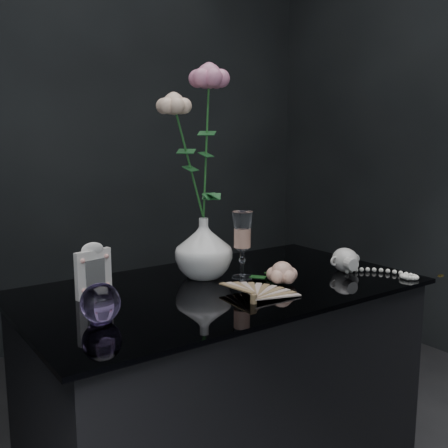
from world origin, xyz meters
TOP-DOWN VIEW (x-y plane):
  - table at (0.00, 0.05)m, footprint 1.05×0.58m
  - vase at (0.01, 0.15)m, footprint 0.19×0.19m
  - wine_glass at (0.08, 0.07)m, footprint 0.07×0.07m
  - picture_frame at (-0.31, 0.15)m, footprint 0.12×0.10m
  - paperweight at (-0.37, -0.03)m, footprint 0.11×0.11m
  - paper_fan at (-0.03, -0.12)m, footprint 0.31×0.27m
  - loose_rose at (0.14, -0.03)m, footprint 0.19×0.22m
  - pearl_jar at (0.38, -0.04)m, footprint 0.30×0.31m
  - roses at (-0.00, 0.16)m, footprint 0.21×0.12m

SIDE VIEW (x-z plane):
  - table at x=0.00m, z-range 0.00..0.76m
  - paper_fan at x=-0.03m, z-range 0.76..0.79m
  - loose_rose at x=0.14m, z-range 0.76..0.82m
  - pearl_jar at x=0.38m, z-range 0.76..0.84m
  - paperweight at x=-0.37m, z-range 0.76..0.85m
  - picture_frame at x=-0.31m, z-range 0.76..0.90m
  - vase at x=0.01m, z-range 0.76..0.93m
  - wine_glass at x=0.08m, z-range 0.76..0.95m
  - roses at x=0.00m, z-range 0.91..1.39m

